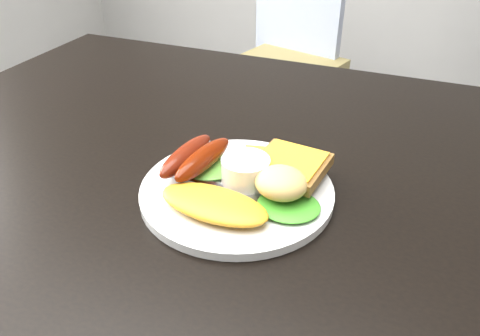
# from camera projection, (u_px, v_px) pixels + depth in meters

# --- Properties ---
(dining_table) EXTENTS (1.20, 0.80, 0.04)m
(dining_table) POSITION_uv_depth(u_px,v_px,m) (276.00, 184.00, 0.61)
(dining_table) COLOR black
(dining_table) RESTS_ON ground
(dining_chair) EXTENTS (0.45, 0.45, 0.04)m
(dining_chair) POSITION_uv_depth(u_px,v_px,m) (283.00, 68.00, 1.75)
(dining_chair) COLOR tan
(dining_chair) RESTS_ON ground
(plate) EXTENTS (0.23, 0.23, 0.01)m
(plate) POSITION_uv_depth(u_px,v_px,m) (237.00, 191.00, 0.56)
(plate) COLOR white
(plate) RESTS_ON dining_table
(lettuce_left) EXTENTS (0.09, 0.08, 0.01)m
(lettuce_left) POSITION_uv_depth(u_px,v_px,m) (210.00, 166.00, 0.58)
(lettuce_left) COLOR #579A30
(lettuce_left) RESTS_ON plate
(lettuce_right) EXTENTS (0.08, 0.07, 0.01)m
(lettuce_right) POSITION_uv_depth(u_px,v_px,m) (289.00, 206.00, 0.52)
(lettuce_right) COLOR #2F921B
(lettuce_right) RESTS_ON plate
(omelette) EXTENTS (0.13, 0.07, 0.02)m
(omelette) POSITION_uv_depth(u_px,v_px,m) (214.00, 204.00, 0.51)
(omelette) COLOR yellow
(omelette) RESTS_ON plate
(sausage_a) EXTENTS (0.04, 0.11, 0.03)m
(sausage_a) POSITION_uv_depth(u_px,v_px,m) (186.00, 155.00, 0.57)
(sausage_a) COLOR maroon
(sausage_a) RESTS_ON lettuce_left
(sausage_b) EXTENTS (0.04, 0.11, 0.03)m
(sausage_b) POSITION_uv_depth(u_px,v_px,m) (203.00, 159.00, 0.57)
(sausage_b) COLOR #692407
(sausage_b) RESTS_ON lettuce_left
(ramekin) EXTENTS (0.07, 0.07, 0.03)m
(ramekin) POSITION_uv_depth(u_px,v_px,m) (245.00, 171.00, 0.55)
(ramekin) COLOR white
(ramekin) RESTS_ON plate
(toast_a) EXTENTS (0.08, 0.08, 0.01)m
(toast_a) POSITION_uv_depth(u_px,v_px,m) (268.00, 164.00, 0.58)
(toast_a) COLOR brown
(toast_a) RESTS_ON plate
(toast_b) EXTENTS (0.09, 0.09, 0.01)m
(toast_b) POSITION_uv_depth(u_px,v_px,m) (290.00, 166.00, 0.55)
(toast_b) COLOR brown
(toast_b) RESTS_ON toast_a
(potato_salad) EXTENTS (0.07, 0.07, 0.03)m
(potato_salad) POSITION_uv_depth(u_px,v_px,m) (281.00, 183.00, 0.52)
(potato_salad) COLOR beige
(potato_salad) RESTS_ON lettuce_right
(fork) EXTENTS (0.14, 0.03, 0.00)m
(fork) POSITION_uv_depth(u_px,v_px,m) (211.00, 185.00, 0.55)
(fork) COLOR #ADAFB7
(fork) RESTS_ON plate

